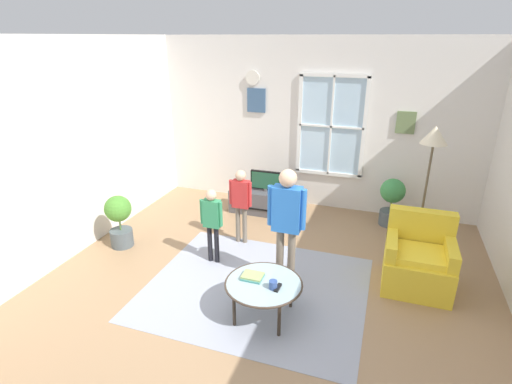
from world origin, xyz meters
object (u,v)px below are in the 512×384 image
armchair (418,261)px  person_red_shirt (241,198)px  book_stack (253,276)px  potted_plant_corner (119,219)px  remote_near_books (259,276)px  person_blue_shirt (287,216)px  potted_plant_by_window (392,199)px  floor_lamp (432,150)px  person_green_shirt (212,218)px  tv_stand (266,202)px  coffee_table (264,285)px  cup (273,285)px  remote_near_cup (278,288)px  television (266,181)px

armchair → person_red_shirt: 2.40m
book_stack → potted_plant_corner: (-2.24, 0.75, -0.01)m
remote_near_books → person_blue_shirt: person_blue_shirt is taller
potted_plant_corner → potted_plant_by_window: bearing=28.5°
remote_near_books → person_red_shirt: bearing=117.9°
floor_lamp → person_green_shirt: bearing=-159.4°
potted_plant_by_window → person_blue_shirt: bearing=-118.0°
book_stack → tv_stand: bearing=104.5°
person_red_shirt → potted_plant_corner: person_red_shirt is taller
armchair → potted_plant_by_window: size_ratio=1.14×
coffee_table → floor_lamp: size_ratio=0.45×
book_stack → person_red_shirt: person_red_shirt is taller
tv_stand → person_red_shirt: person_red_shirt is taller
cup → potted_plant_corner: bearing=161.0°
person_green_shirt → person_blue_shirt: (1.03, -0.22, 0.28)m
potted_plant_by_window → floor_lamp: size_ratio=0.42×
person_red_shirt → floor_lamp: (2.37, 0.33, 0.83)m
book_stack → potted_plant_corner: 2.36m
book_stack → remote_near_cup: book_stack is taller
tv_stand → remote_near_books: 2.58m
person_green_shirt → person_red_shirt: bearing=75.7°
cup → floor_lamp: (1.45, 1.85, 1.06)m
armchair → person_green_shirt: person_green_shirt is taller
television → potted_plant_by_window: 2.01m
coffee_table → remote_near_cup: size_ratio=5.86×
coffee_table → book_stack: bearing=160.3°
armchair → person_blue_shirt: 1.68m
television → armchair: 2.74m
person_green_shirt → remote_near_books: bearing=-40.4°
coffee_table → person_green_shirt: 1.30m
person_blue_shirt → potted_plant_by_window: 2.47m
floor_lamp → person_red_shirt: bearing=-172.0°
potted_plant_by_window → floor_lamp: 1.49m
tv_stand → cup: cup is taller
potted_plant_by_window → coffee_table: bearing=-113.7°
tv_stand → television: bearing=-90.0°
armchair → coffee_table: 1.93m
cup → potted_plant_by_window: (1.09, 2.81, -0.02)m
armchair → potted_plant_corner: armchair is taller
coffee_table → cup: cup is taller
tv_stand → remote_near_books: (0.71, -2.47, 0.23)m
armchair → floor_lamp: size_ratio=0.48×
tv_stand → person_green_shirt: 1.78m
person_green_shirt → person_red_shirt: 0.64m
coffee_table → person_red_shirt: 1.69m
cup → remote_near_books: 0.25m
remote_near_books → cup: bearing=-35.6°
armchair → remote_near_books: 1.95m
book_stack → remote_near_cup: 0.32m
coffee_table → book_stack: (-0.14, 0.05, 0.04)m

